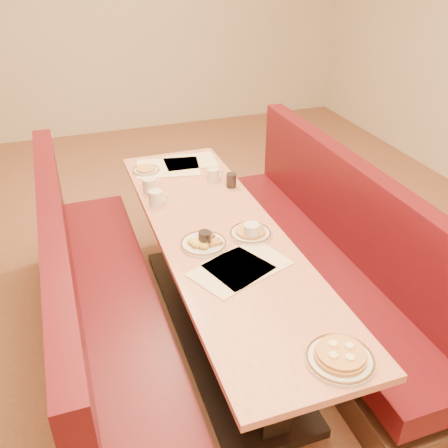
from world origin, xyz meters
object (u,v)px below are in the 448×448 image
object	(u,v)px
booth_left	(99,313)
coffee_mug_d	(150,185)
diner_table	(220,285)
coffee_mug_b	(156,198)
coffee_mug_a	(252,231)
booth_right	(325,264)
soda_tumbler_near	(205,239)
soda_tumbler_mid	(231,180)
pancake_plate	(340,357)
coffee_mug_c	(214,175)
eggs_plate	(203,243)

from	to	relation	value
booth_left	coffee_mug_d	size ratio (longest dim) A/B	19.77
diner_table	coffee_mug_b	distance (m)	0.68
booth_left	coffee_mug_a	xyz separation A→B (m)	(0.88, -0.12, 0.44)
booth_right	soda_tumbler_near	distance (m)	0.97
diner_table	coffee_mug_b	size ratio (longest dim) A/B	20.26
booth_right	coffee_mug_a	distance (m)	0.74
booth_right	soda_tumbler_mid	bearing A→B (deg)	130.73
pancake_plate	coffee_mug_c	distance (m)	1.77
diner_table	booth_right	size ratio (longest dim) A/B	1.00
coffee_mug_c	soda_tumbler_near	xyz separation A→B (m)	(-0.31, -0.78, 0.00)
coffee_mug_c	soda_tumbler_mid	xyz separation A→B (m)	(0.08, -0.13, 0.00)
eggs_plate	coffee_mug_d	world-z (taller)	coffee_mug_d
booth_right	coffee_mug_a	world-z (taller)	booth_right
pancake_plate	soda_tumbler_mid	distance (m)	1.64
diner_table	booth_left	xyz separation A→B (m)	(-0.73, 0.00, -0.01)
soda_tumbler_near	coffee_mug_a	bearing A→B (deg)	-1.86
diner_table	coffee_mug_d	bearing A→B (deg)	112.42
booth_left	eggs_plate	size ratio (longest dim) A/B	9.57
coffee_mug_a	eggs_plate	bearing A→B (deg)	169.24
coffee_mug_c	coffee_mug_a	bearing A→B (deg)	-95.63
pancake_plate	coffee_mug_d	xyz separation A→B (m)	(-0.40, 1.74, 0.03)
pancake_plate	coffee_mug_c	bearing A→B (deg)	88.48
booth_right	eggs_plate	bearing A→B (deg)	-173.72
pancake_plate	soda_tumbler_near	bearing A→B (deg)	104.89
booth_left	soda_tumbler_mid	world-z (taller)	booth_left
booth_left	pancake_plate	size ratio (longest dim) A/B	8.77
eggs_plate	diner_table	bearing A→B (deg)	36.14
coffee_mug_b	soda_tumbler_near	world-z (taller)	soda_tumbler_near
soda_tumbler_mid	booth_right	bearing A→B (deg)	-49.27
booth_left	pancake_plate	world-z (taller)	booth_left
booth_right	soda_tumbler_mid	xyz separation A→B (m)	(-0.47, 0.54, 0.44)
soda_tumbler_mid	diner_table	bearing A→B (deg)	-116.23
diner_table	soda_tumbler_mid	xyz separation A→B (m)	(0.27, 0.54, 0.42)
coffee_mug_a	soda_tumbler_mid	xyz separation A→B (m)	(0.12, 0.66, -0.00)
diner_table	pancake_plate	bearing A→B (deg)	-82.85
eggs_plate	coffee_mug_d	distance (m)	0.75
booth_left	soda_tumbler_mid	xyz separation A→B (m)	(1.00, 0.54, 0.44)
diner_table	booth_left	world-z (taller)	booth_left
coffee_mug_a	booth_right	bearing A→B (deg)	5.65
booth_right	booth_left	bearing A→B (deg)	180.00
diner_table	pancake_plate	world-z (taller)	pancake_plate
coffee_mug_d	eggs_plate	bearing A→B (deg)	-83.80
pancake_plate	coffee_mug_c	world-z (taller)	coffee_mug_c
eggs_plate	pancake_plate	bearing A→B (deg)	-75.04
coffee_mug_d	coffee_mug_c	bearing A→B (deg)	-1.11
coffee_mug_a	coffee_mug_b	distance (m)	0.71
pancake_plate	coffee_mug_a	world-z (taller)	coffee_mug_a
coffee_mug_b	soda_tumbler_near	xyz separation A→B (m)	(0.14, -0.57, -0.00)
booth_left	booth_right	size ratio (longest dim) A/B	1.00
pancake_plate	coffee_mug_d	bearing A→B (deg)	103.06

